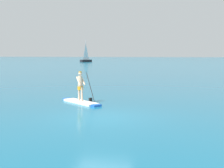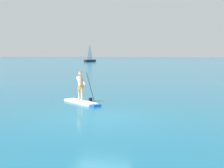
# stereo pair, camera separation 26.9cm
# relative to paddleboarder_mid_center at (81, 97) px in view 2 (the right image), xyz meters

# --- Properties ---
(ground) EXTENTS (440.00, 440.00, 0.00)m
(ground) POSITION_rel_paddleboarder_mid_center_xyz_m (2.10, -3.56, -0.34)
(ground) COLOR #145B7A
(paddleboarder_mid_center) EXTENTS (2.85, 2.43, 1.82)m
(paddleboarder_mid_center) POSITION_rel_paddleboarder_mid_center_xyz_m (0.00, 0.00, 0.00)
(paddleboarder_mid_center) COLOR white
(paddleboarder_mid_center) RESTS_ON ground
(sailboat_left_horizon) EXTENTS (3.28, 4.20, 7.35)m
(sailboat_left_horizon) POSITION_rel_paddleboarder_mid_center_xyz_m (-23.64, 79.53, 0.62)
(sailboat_left_horizon) COLOR black
(sailboat_left_horizon) RESTS_ON ground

